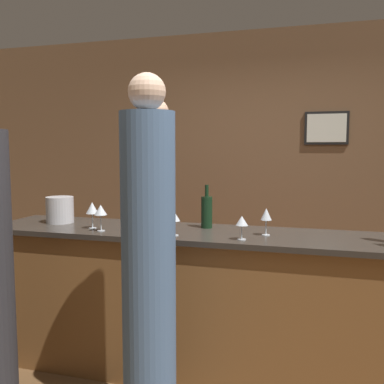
% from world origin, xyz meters
% --- Properties ---
extents(ground_plane, '(14.00, 14.00, 0.00)m').
position_xyz_m(ground_plane, '(0.00, 0.00, 0.00)').
color(ground_plane, brown).
extents(back_wall, '(8.00, 0.08, 2.80)m').
position_xyz_m(back_wall, '(0.00, 2.01, 1.40)').
color(back_wall, brown).
rests_on(back_wall, ground_plane).
extents(bar_counter, '(3.46, 0.62, 0.99)m').
position_xyz_m(bar_counter, '(0.00, 0.00, 0.50)').
color(bar_counter, brown).
rests_on(bar_counter, ground_plane).
extents(bartender, '(0.30, 0.30, 1.95)m').
position_xyz_m(bartender, '(-0.80, 0.66, 0.93)').
color(bartender, maroon).
rests_on(bartender, ground_plane).
extents(guest_0, '(0.28, 0.28, 1.91)m').
position_xyz_m(guest_0, '(-0.34, -0.65, 0.91)').
color(guest_0, '#4C6B93').
rests_on(guest_0, ground_plane).
extents(wine_bottle_1, '(0.08, 0.08, 0.30)m').
position_xyz_m(wine_bottle_1, '(-0.23, 0.14, 1.10)').
color(wine_bottle_1, black).
rests_on(wine_bottle_1, bar_counter).
extents(ice_bucket, '(0.20, 0.20, 0.19)m').
position_xyz_m(ice_bucket, '(-1.32, 0.04, 1.09)').
color(ice_bucket, silver).
rests_on(ice_bucket, bar_counter).
extents(wine_glass_0, '(0.07, 0.07, 0.15)m').
position_xyz_m(wine_glass_0, '(-0.36, -0.18, 1.11)').
color(wine_glass_0, silver).
rests_on(wine_glass_0, bar_counter).
extents(wine_glass_1, '(0.08, 0.08, 0.18)m').
position_xyz_m(wine_glass_1, '(-0.97, -0.10, 1.13)').
color(wine_glass_1, silver).
rests_on(wine_glass_1, bar_counter).
extents(wine_glass_2, '(0.07, 0.07, 0.17)m').
position_xyz_m(wine_glass_2, '(0.20, -0.01, 1.12)').
color(wine_glass_2, silver).
rests_on(wine_glass_2, bar_counter).
extents(wine_glass_5, '(0.08, 0.08, 0.18)m').
position_xyz_m(wine_glass_5, '(-0.87, -0.17, 1.13)').
color(wine_glass_5, silver).
rests_on(wine_glass_5, bar_counter).
extents(wine_glass_6, '(0.07, 0.07, 0.15)m').
position_xyz_m(wine_glass_6, '(0.07, -0.19, 1.10)').
color(wine_glass_6, silver).
rests_on(wine_glass_6, bar_counter).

